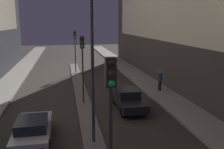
{
  "coord_description": "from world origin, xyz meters",
  "views": [
    {
      "loc": [
        -1.34,
        -3.02,
        6.2
      ],
      "look_at": [
        2.13,
        14.87,
        2.34
      ],
      "focal_mm": 40.0,
      "sensor_mm": 36.0,
      "label": 1
    }
  ],
  "objects_px": {
    "car_right_lane": "(128,99)",
    "pedestrian_on_right_sidewalk": "(160,80)",
    "car_left_lane": "(33,130)",
    "traffic_light_far": "(75,42)",
    "street_lamp": "(92,36)",
    "traffic_light_near": "(111,102)",
    "traffic_light_mid": "(82,55)"
  },
  "relations": [
    {
      "from": "car_left_lane",
      "to": "car_right_lane",
      "type": "distance_m",
      "value": 7.33
    },
    {
      "from": "traffic_light_far",
      "to": "street_lamp",
      "type": "bearing_deg",
      "value": -90.0
    },
    {
      "from": "traffic_light_far",
      "to": "car_left_lane",
      "type": "distance_m",
      "value": 17.94
    },
    {
      "from": "car_right_lane",
      "to": "pedestrian_on_right_sidewalk",
      "type": "distance_m",
      "value": 5.39
    },
    {
      "from": "traffic_light_mid",
      "to": "pedestrian_on_right_sidewalk",
      "type": "height_order",
      "value": "traffic_light_mid"
    },
    {
      "from": "car_left_lane",
      "to": "pedestrian_on_right_sidewalk",
      "type": "xyz_separation_m",
      "value": [
        10.04,
        7.7,
        0.41
      ]
    },
    {
      "from": "traffic_light_far",
      "to": "street_lamp",
      "type": "distance_m",
      "value": 18.25
    },
    {
      "from": "traffic_light_far",
      "to": "traffic_light_near",
      "type": "bearing_deg",
      "value": -90.0
    },
    {
      "from": "car_left_lane",
      "to": "pedestrian_on_right_sidewalk",
      "type": "bearing_deg",
      "value": 37.48
    },
    {
      "from": "traffic_light_far",
      "to": "traffic_light_mid",
      "type": "bearing_deg",
      "value": -90.0
    },
    {
      "from": "traffic_light_mid",
      "to": "street_lamp",
      "type": "distance_m",
      "value": 6.74
    },
    {
      "from": "car_right_lane",
      "to": "traffic_light_near",
      "type": "bearing_deg",
      "value": -107.98
    },
    {
      "from": "traffic_light_far",
      "to": "car_right_lane",
      "type": "distance_m",
      "value": 14.13
    },
    {
      "from": "traffic_light_far",
      "to": "car_right_lane",
      "type": "relative_size",
      "value": 1.21
    },
    {
      "from": "traffic_light_mid",
      "to": "street_lamp",
      "type": "relative_size",
      "value": 0.58
    },
    {
      "from": "traffic_light_mid",
      "to": "car_right_lane",
      "type": "relative_size",
      "value": 1.21
    },
    {
      "from": "traffic_light_far",
      "to": "street_lamp",
      "type": "height_order",
      "value": "street_lamp"
    },
    {
      "from": "street_lamp",
      "to": "car_right_lane",
      "type": "relative_size",
      "value": 2.07
    },
    {
      "from": "traffic_light_mid",
      "to": "pedestrian_on_right_sidewalk",
      "type": "xyz_separation_m",
      "value": [
        6.95,
        1.96,
        -2.69
      ]
    },
    {
      "from": "street_lamp",
      "to": "car_left_lane",
      "type": "distance_m",
      "value": 5.81
    },
    {
      "from": "car_right_lane",
      "to": "pedestrian_on_right_sidewalk",
      "type": "bearing_deg",
      "value": 44.05
    },
    {
      "from": "traffic_light_far",
      "to": "street_lamp",
      "type": "relative_size",
      "value": 0.58
    },
    {
      "from": "traffic_light_near",
      "to": "pedestrian_on_right_sidewalk",
      "type": "distance_m",
      "value": 15.21
    },
    {
      "from": "street_lamp",
      "to": "pedestrian_on_right_sidewalk",
      "type": "relative_size",
      "value": 4.8
    },
    {
      "from": "traffic_light_far",
      "to": "pedestrian_on_right_sidewalk",
      "type": "relative_size",
      "value": 2.81
    },
    {
      "from": "traffic_light_near",
      "to": "car_right_lane",
      "type": "distance_m",
      "value": 10.46
    },
    {
      "from": "traffic_light_near",
      "to": "car_left_lane",
      "type": "bearing_deg",
      "value": 119.07
    },
    {
      "from": "traffic_light_mid",
      "to": "car_left_lane",
      "type": "xyz_separation_m",
      "value": [
        -3.09,
        -5.74,
        -3.11
      ]
    },
    {
      "from": "traffic_light_near",
      "to": "pedestrian_on_right_sidewalk",
      "type": "relative_size",
      "value": 2.81
    },
    {
      "from": "traffic_light_near",
      "to": "traffic_light_far",
      "type": "relative_size",
      "value": 1.0
    },
    {
      "from": "traffic_light_far",
      "to": "street_lamp",
      "type": "xyz_separation_m",
      "value": [
        0.0,
        -18.17,
        1.75
      ]
    },
    {
      "from": "traffic_light_near",
      "to": "car_right_lane",
      "type": "height_order",
      "value": "traffic_light_near"
    }
  ]
}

